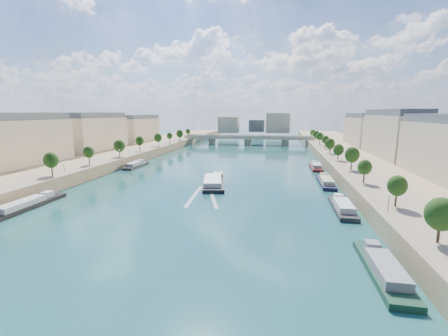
% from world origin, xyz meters
% --- Properties ---
extents(ground, '(700.00, 700.00, 0.00)m').
position_xyz_m(ground, '(0.00, 100.00, 0.00)').
color(ground, '#0C3639').
rests_on(ground, ground).
extents(quay_left, '(44.00, 520.00, 5.00)m').
position_xyz_m(quay_left, '(-72.00, 100.00, 2.50)').
color(quay_left, '#9E8460').
rests_on(quay_left, ground).
extents(quay_right, '(44.00, 520.00, 5.00)m').
position_xyz_m(quay_right, '(72.00, 100.00, 2.50)').
color(quay_right, '#9E8460').
rests_on(quay_right, ground).
extents(pave_left, '(14.00, 520.00, 0.10)m').
position_xyz_m(pave_left, '(-57.00, 100.00, 5.05)').
color(pave_left, gray).
rests_on(pave_left, quay_left).
extents(pave_right, '(14.00, 520.00, 0.10)m').
position_xyz_m(pave_right, '(57.00, 100.00, 5.05)').
color(pave_right, gray).
rests_on(pave_right, quay_right).
extents(trees_left, '(4.80, 268.80, 8.26)m').
position_xyz_m(trees_left, '(-55.00, 102.00, 10.48)').
color(trees_left, '#382B1E').
rests_on(trees_left, ground).
extents(trees_right, '(4.80, 268.80, 8.26)m').
position_xyz_m(trees_right, '(55.00, 110.00, 10.48)').
color(trees_right, '#382B1E').
rests_on(trees_right, ground).
extents(lamps_left, '(0.36, 200.36, 4.28)m').
position_xyz_m(lamps_left, '(-52.50, 90.00, 7.78)').
color(lamps_left, black).
rests_on(lamps_left, ground).
extents(lamps_right, '(0.36, 200.36, 4.28)m').
position_xyz_m(lamps_right, '(52.50, 105.00, 7.78)').
color(lamps_right, black).
rests_on(lamps_right, ground).
extents(buildings_left, '(16.00, 226.00, 23.20)m').
position_xyz_m(buildings_left, '(-85.00, 112.00, 16.45)').
color(buildings_left, '#C2B595').
rests_on(buildings_left, ground).
extents(buildings_right, '(16.00, 226.00, 23.20)m').
position_xyz_m(buildings_right, '(85.00, 112.00, 16.45)').
color(buildings_right, '#C2B595').
rests_on(buildings_right, ground).
extents(skyline, '(79.00, 42.00, 22.00)m').
position_xyz_m(skyline, '(3.19, 319.52, 14.66)').
color(skyline, '#C2B595').
rests_on(skyline, ground).
extents(bridge, '(112.00, 12.00, 8.15)m').
position_xyz_m(bridge, '(0.00, 232.86, 5.08)').
color(bridge, '#C1B79E').
rests_on(bridge, ground).
extents(tour_barge, '(13.04, 28.36, 3.75)m').
position_xyz_m(tour_barge, '(2.31, 83.08, 1.02)').
color(tour_barge, black).
rests_on(tour_barge, ground).
extents(wake, '(12.63, 26.02, 0.04)m').
position_xyz_m(wake, '(2.31, 66.47, 0.02)').
color(wake, silver).
rests_on(wake, ground).
extents(moored_barges_right, '(5.00, 160.40, 3.60)m').
position_xyz_m(moored_barges_right, '(45.50, 55.75, 0.84)').
color(moored_barges_right, black).
rests_on(moored_barges_right, ground).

